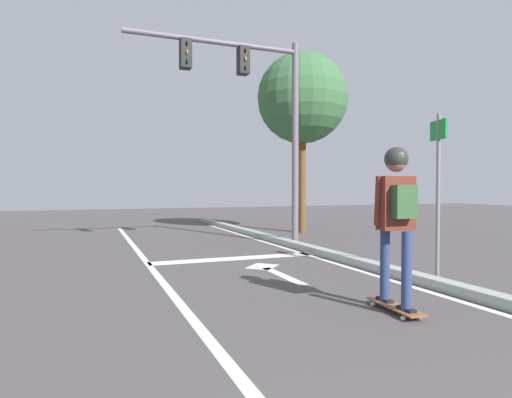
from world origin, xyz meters
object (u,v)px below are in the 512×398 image
object	(u,v)px
skateboard	(395,307)
skater	(397,204)
street_sign_post	(438,172)
roadside_tree	(302,99)
traffic_signal_mast	(254,96)

from	to	relation	value
skateboard	skater	size ratio (longest dim) A/B	0.48
skater	street_sign_post	bearing A→B (deg)	34.86
street_sign_post	skateboard	bearing A→B (deg)	-145.42
skater	roadside_tree	world-z (taller)	roadside_tree
street_sign_post	roadside_tree	world-z (taller)	roadside_tree
skateboard	traffic_signal_mast	size ratio (longest dim) A/B	0.17
roadside_tree	street_sign_post	bearing A→B (deg)	-99.77
street_sign_post	roadside_tree	xyz separation A→B (m)	(1.16, 6.72, 2.50)
street_sign_post	traffic_signal_mast	bearing A→B (deg)	107.79
traffic_signal_mast	street_sign_post	bearing A→B (deg)	-72.21
skateboard	skater	world-z (taller)	skater
skateboard	street_sign_post	size ratio (longest dim) A/B	0.34
skateboard	roadside_tree	distance (m)	9.49
traffic_signal_mast	roadside_tree	distance (m)	3.55
traffic_signal_mast	roadside_tree	size ratio (longest dim) A/B	0.88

